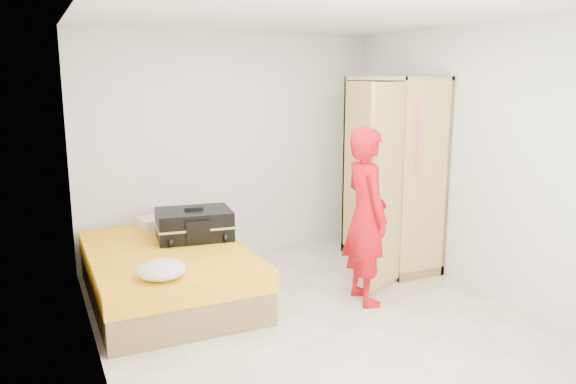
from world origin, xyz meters
name	(u,v)px	position (x,y,z in m)	size (l,w,h in m)	color
room	(310,172)	(0.00, 0.00, 1.30)	(4.00, 4.02, 2.60)	beige
bed	(168,274)	(-1.05, 0.90, 0.25)	(1.42, 2.02, 0.50)	olive
wardrobe	(392,178)	(1.45, 0.84, 1.00)	(1.12, 1.43, 2.10)	#E1BB6E
person	(366,216)	(0.63, 0.07, 0.83)	(0.60, 0.40, 1.66)	red
suitcase	(194,224)	(-0.72, 1.13, 0.64)	(0.81, 0.64, 0.32)	black
round_cushion	(162,270)	(-1.27, 0.12, 0.57)	(0.39, 0.39, 0.15)	white
pillow	(167,220)	(-0.85, 1.75, 0.55)	(0.60, 0.31, 0.11)	white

